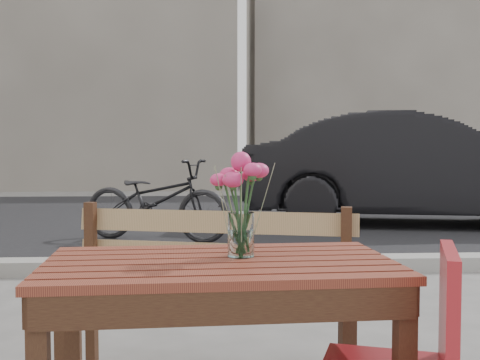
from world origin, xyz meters
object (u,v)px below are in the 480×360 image
Objects in this scene: red_chair at (412,358)px; main_table at (220,295)px; main_vase at (241,192)px; parked_car at (415,169)px; bicycle at (156,200)px.

main_table is at bearing -95.02° from red_chair.
main_table is at bearing -140.81° from main_vase.
red_chair is 0.16× the size of parked_car.
bicycle is at bearing 122.36° from parked_car.
parked_car is (2.24, 6.25, 0.31)m from red_chair.
main_table is 0.33m from main_vase.
parked_car reaches higher than red_chair.
bicycle reaches higher than red_chair.
main_table is 3.31× the size of main_vase.
parked_car is (2.77, 6.01, 0.18)m from main_table.
main_vase is (-0.46, 0.30, 0.45)m from red_chair.
red_chair is 2.20× the size of main_vase.
bicycle is at bearing -148.13° from red_chair.
main_table is 0.65× the size of bicycle.
main_table is 6.62m from parked_car.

